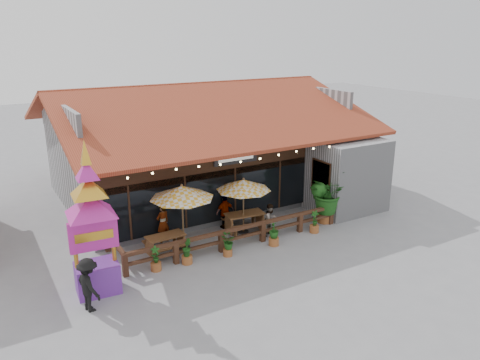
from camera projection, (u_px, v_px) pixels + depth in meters
ground at (266, 235)px, 20.76m from camera, size 100.00×100.00×0.00m
restaurant_building at (204, 154)px, 25.67m from camera, size 15.50×14.73×6.09m
patio_railing at (224, 235)px, 19.27m from camera, size 10.00×2.60×0.92m
umbrella_left at (182, 192)px, 18.77m from camera, size 3.11×3.11×2.80m
umbrella_right at (243, 185)px, 20.31m from camera, size 2.68×2.68×2.57m
picnic_table_left at (166, 241)px, 18.94m from camera, size 1.61×1.40×0.75m
picnic_table_right at (245, 219)px, 21.05m from camera, size 1.90×1.70×0.84m
thai_sign_tower at (91, 209)px, 15.28m from camera, size 2.28×2.28×5.76m
tropical_plant at (326, 193)px, 21.74m from camera, size 2.34×2.40×2.52m
diner_a at (163, 223)px, 19.83m from camera, size 0.72×0.58×1.71m
diner_b at (271, 220)px, 20.52m from camera, size 0.84×0.74×1.46m
diner_c at (225, 212)px, 21.26m from camera, size 0.93×0.42×1.57m
pedestrian at (89, 285)px, 14.84m from camera, size 0.93×1.29×1.81m
planter_a at (156, 260)px, 17.50m from camera, size 0.40×0.40×0.99m
planter_b at (187, 253)px, 18.02m from camera, size 0.46×0.48×1.03m
planter_c at (228, 244)px, 18.64m from camera, size 0.74×0.74×0.92m
planter_d at (274, 234)px, 19.57m from camera, size 0.55×0.55×1.06m
planter_e at (314, 223)px, 20.89m from camera, size 0.42×0.43×1.03m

